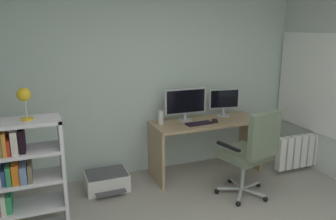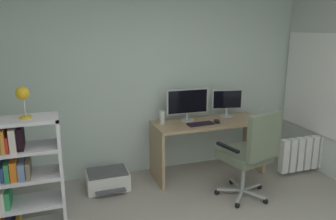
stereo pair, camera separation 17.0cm
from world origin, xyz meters
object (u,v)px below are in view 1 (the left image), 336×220
Objects in this scene: desktop_speaker at (161,117)px; desk_lamp at (24,97)px; desk at (206,135)px; monitor_main at (185,102)px; monitor_secondary at (224,100)px; printer at (107,181)px; bookshelf at (16,179)px; keyboard at (199,124)px; radiator at (309,150)px; office_chair at (251,150)px; computer_mouse at (215,121)px.

desk_lamp is at bearing -155.84° from desktop_speaker.
monitor_main reaches higher than desk.
printer is (-1.70, -0.12, -0.86)m from monitor_secondary.
keyboard is at bearing 13.02° from bookshelf.
keyboard is 2.15m from desk_lamp.
radiator is at bearing -14.07° from keyboard.
monitor_main is 1.37× the size of monitor_secondary.
printer is (-0.74, -0.07, -0.72)m from desktop_speaker.
desk is 5.05× the size of desk_lamp.
bookshelf reaches higher than office_chair.
office_chair is at bearing -163.44° from radiator.
bookshelf is (-2.47, 0.19, -0.01)m from office_chair.
bookshelf is at bearing -146.77° from printer.
desk_lamp is (-2.33, 0.19, 0.76)m from office_chair.
monitor_secondary is 0.42m from computer_mouse.
monitor_secondary is at bearing 2.85° from desktop_speaker.
bookshelf is at bearing -177.13° from radiator.
bookshelf is at bearing -157.70° from desktop_speaker.
radiator is (1.34, -0.32, -0.48)m from computer_mouse.
keyboard is 0.77m from office_chair.
monitor_secondary is at bearing 0.01° from monitor_main.
desktop_speaker is 0.16× the size of radiator.
monitor_secondary is 1.02m from office_chair.
keyboard is at bearing -71.63° from monitor_main.
desk_lamp is (-1.92, -0.75, 0.37)m from monitor_main.
office_chair reaches higher than computer_mouse.
office_chair is at bearing -66.04° from computer_mouse.
keyboard is at bearing 115.12° from office_chair.
printer is (-1.19, 0.13, -0.64)m from keyboard.
desk is 2.40m from bookshelf.
office_chair is 1.79m from printer.
monitor_secondary is 2.79m from bookshelf.
desktop_speaker is at bearing -177.15° from monitor_secondary.
desktop_speaker is (-0.96, -0.05, -0.14)m from monitor_secondary.
keyboard is 3.40× the size of computer_mouse.
desk_lamp is at bearing -158.82° from monitor_main.
bookshelf is (-2.07, -0.74, -0.40)m from monitor_main.
radiator is at bearing 2.99° from desk_lamp.
monitor_main reaches higher than computer_mouse.
desk is 0.25m from computer_mouse.
desk is at bearing 30.26° from keyboard.
radiator is (2.02, -0.51, -0.55)m from desktop_speaker.
monitor_secondary is at bearing 21.95° from desk.
bookshelf is at bearing -160.20° from monitor_main.
desk is 2.57× the size of monitor_main.
keyboard is (0.08, -0.25, -0.23)m from monitor_main.
desk is 4.36× the size of keyboard.
monitor_main is at bearing 161.36° from radiator.
monitor_secondary is 0.82× the size of printer.
monitor_main reaches higher than printer.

